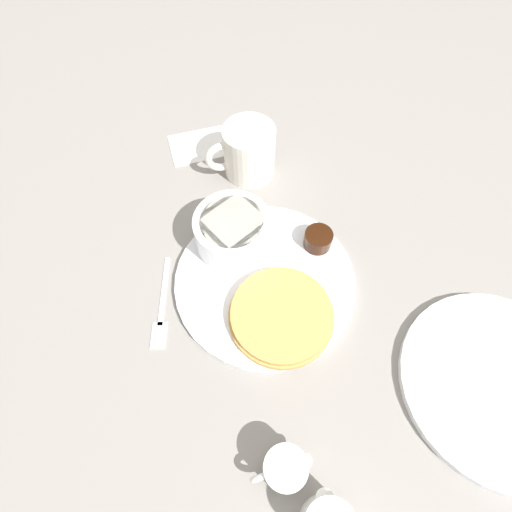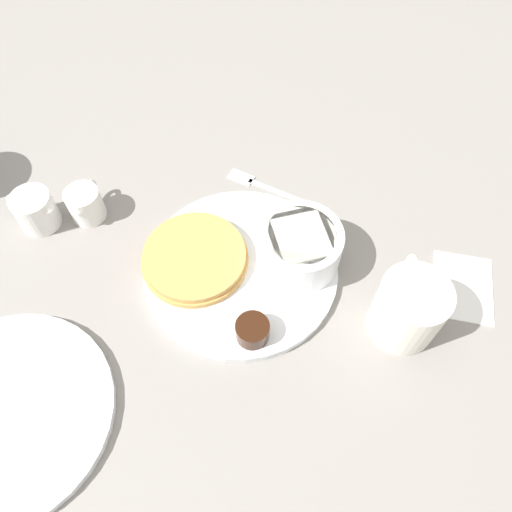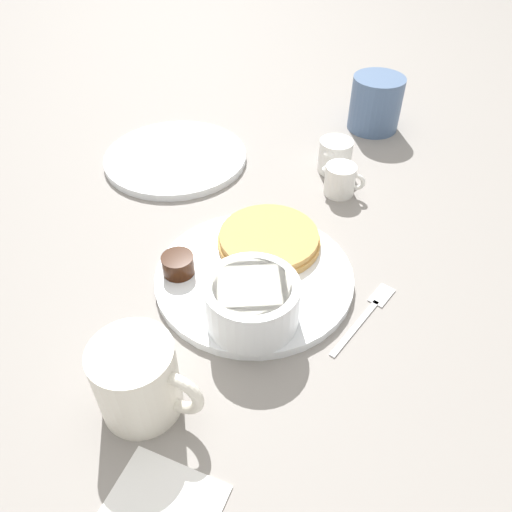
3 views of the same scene
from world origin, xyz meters
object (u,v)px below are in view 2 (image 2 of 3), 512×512
(creamer_pitcher_near, at_px, (86,204))
(fork, at_px, (261,185))
(plate, at_px, (241,269))
(bowl, at_px, (299,246))
(creamer_pitcher_far, at_px, (35,210))
(coffee_mug, at_px, (408,308))

(creamer_pitcher_near, xyz_separation_m, fork, (-0.09, 0.23, -0.02))
(plate, height_order, creamer_pitcher_near, creamer_pitcher_near)
(creamer_pitcher_near, bearing_deg, bowl, 82.33)
(creamer_pitcher_far, bearing_deg, plate, 81.99)
(creamer_pitcher_near, relative_size, fork, 0.52)
(plate, height_order, coffee_mug, coffee_mug)
(coffee_mug, distance_m, creamer_pitcher_far, 0.51)
(creamer_pitcher_near, distance_m, fork, 0.25)
(creamer_pitcher_near, distance_m, creamer_pitcher_far, 0.07)
(bowl, xyz_separation_m, coffee_mug, (0.07, 0.13, 0.00))
(bowl, relative_size, creamer_pitcher_near, 1.56)
(plate, bearing_deg, bowl, 107.23)
(plate, relative_size, fork, 1.90)
(creamer_pitcher_near, bearing_deg, plate, 74.54)
(bowl, bearing_deg, fork, -152.32)
(coffee_mug, bearing_deg, creamer_pitcher_far, -100.01)
(creamer_pitcher_near, bearing_deg, fork, 110.36)
(coffee_mug, relative_size, fork, 0.85)
(plate, xyz_separation_m, fork, (-0.15, 0.01, -0.00))
(plate, bearing_deg, creamer_pitcher_near, -105.46)
(plate, relative_size, creamer_pitcher_near, 3.67)
(coffee_mug, xyz_separation_m, creamer_pitcher_near, (-0.11, -0.44, -0.02))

